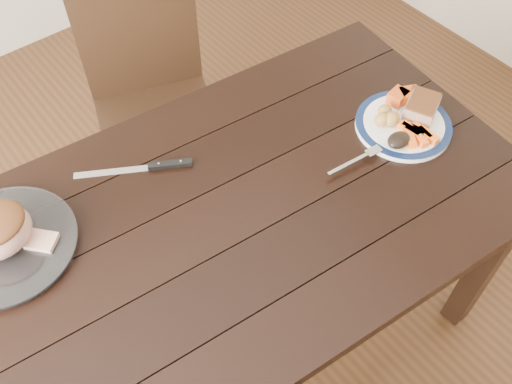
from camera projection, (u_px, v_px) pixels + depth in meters
ground at (235, 334)px, 2.05m from camera, size 4.00×4.00×0.00m
dining_table at (228, 234)px, 1.53m from camera, size 1.68×1.06×0.75m
chair_far at (152, 93)px, 2.06m from camera, size 0.54×0.55×0.93m
dinner_plate at (403, 125)px, 1.64m from camera, size 0.28×0.28×0.02m
plate_rim at (404, 123)px, 1.63m from camera, size 0.28×0.28×0.02m
serving_platter at (6, 246)px, 1.39m from camera, size 0.34×0.34×0.02m
pork_slice at (421, 108)px, 1.63m from camera, size 0.13×0.12×0.05m
roasted_potatoes at (387, 117)px, 1.62m from camera, size 0.07×0.08×0.04m
carrot_batons at (417, 134)px, 1.59m from camera, size 0.09×0.12×0.02m
pumpkin_wedges at (403, 96)px, 1.67m from camera, size 0.10×0.07×0.04m
dark_mushroom at (399, 140)px, 1.57m from camera, size 0.07×0.05×0.03m
fork at (358, 159)px, 1.55m from camera, size 0.18×0.04×0.00m
cut_slice at (42, 241)px, 1.38m from camera, size 0.09×0.09×0.02m
carving_knife at (156, 166)px, 1.55m from camera, size 0.29×0.18×0.01m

